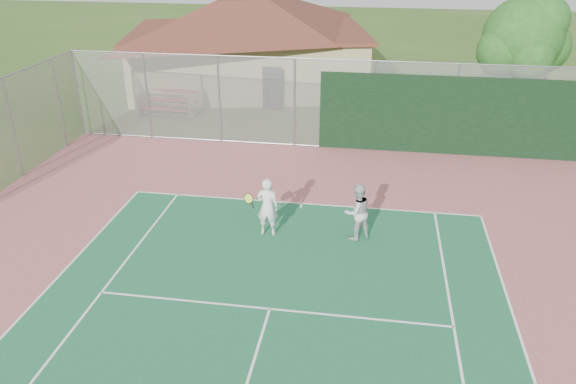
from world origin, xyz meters
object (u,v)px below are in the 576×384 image
object	(u,v)px
player_white_front	(267,207)
player_grey_back	(357,213)
tree	(525,40)
bleachers	(170,102)
clubhouse	(249,34)

from	to	relation	value
player_white_front	player_grey_back	distance (m)	2.50
tree	bleachers	bearing A→B (deg)	-176.14
tree	player_grey_back	bearing A→B (deg)	-119.01
clubhouse	player_white_front	bearing A→B (deg)	-87.88
clubhouse	player_white_front	distance (m)	16.43
player_white_front	clubhouse	bearing A→B (deg)	-74.41
clubhouse	tree	xyz separation A→B (m)	(12.86, -4.21, 0.82)
bleachers	tree	xyz separation A→B (m)	(15.50, 1.05, 3.10)
bleachers	player_white_front	world-z (taller)	player_white_front
clubhouse	tree	distance (m)	13.56
bleachers	player_grey_back	distance (m)	13.86
tree	clubhouse	bearing A→B (deg)	161.87
clubhouse	bleachers	size ratio (longest dim) A/B	5.25
clubhouse	player_white_front	size ratio (longest dim) A/B	8.35
clubhouse	player_white_front	xyz separation A→B (m)	(4.02, -15.81, -1.94)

